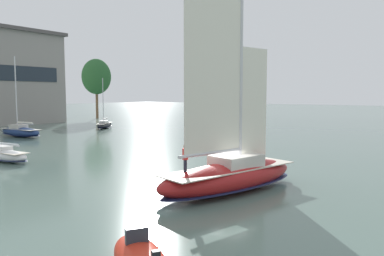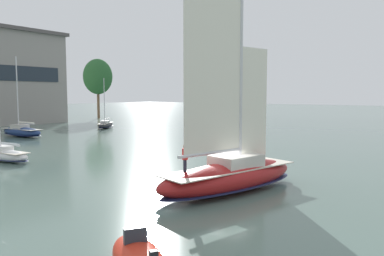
{
  "view_description": "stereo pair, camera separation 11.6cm",
  "coord_description": "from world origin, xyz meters",
  "views": [
    {
      "loc": [
        -19.93,
        -12.02,
        6.13
      ],
      "look_at": [
        0.0,
        3.0,
        3.87
      ],
      "focal_mm": 35.0,
      "sensor_mm": 36.0,
      "label": 1
    },
    {
      "loc": [
        -19.86,
        -12.12,
        6.13
      ],
      "look_at": [
        0.0,
        3.0,
        3.87
      ],
      "focal_mm": 35.0,
      "sensor_mm": 36.0,
      "label": 2
    }
  ],
  "objects": [
    {
      "name": "sailboat_main",
      "position": [
        0.02,
        -0.0,
        1.19
      ],
      "size": [
        11.57,
        5.6,
        15.32
      ],
      "color": "maroon",
      "rests_on": "ground"
    },
    {
      "name": "sailboat_moored_far_slip",
      "position": [
        7.99,
        40.09,
        0.78
      ],
      "size": [
        3.02,
        8.54,
        11.53
      ],
      "color": "navy",
      "rests_on": "ground"
    },
    {
      "name": "sailboat_moored_near_marina",
      "position": [
        24.54,
        41.46,
        0.61
      ],
      "size": [
        6.46,
        5.11,
        8.99
      ],
      "color": "#232328",
      "rests_on": "ground"
    },
    {
      "name": "tree_shore_left",
      "position": [
        41.75,
        64.86,
        10.53
      ],
      "size": [
        7.31,
        7.31,
        15.05
      ],
      "color": "brown",
      "rests_on": "ground"
    },
    {
      "name": "sailboat_moored_mid_channel",
      "position": [
        -3.33,
        22.21,
        0.62
      ],
      "size": [
        2.56,
        6.77,
        9.1
      ],
      "color": "silver",
      "rests_on": "ground"
    },
    {
      "name": "ground_plane",
      "position": [
        0.0,
        0.0,
        0.0
      ],
      "size": [
        400.0,
        400.0,
        0.0
      ],
      "primitive_type": "plane",
      "color": "slate"
    }
  ]
}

